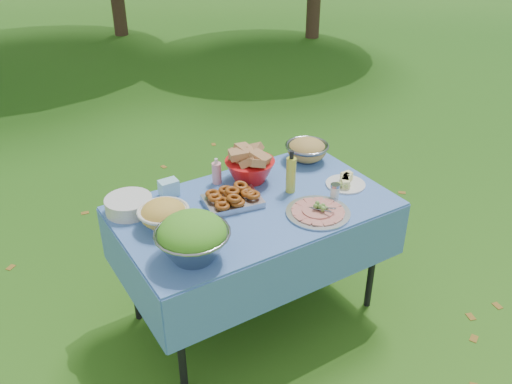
% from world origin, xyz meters
% --- Properties ---
extents(ground, '(80.00, 80.00, 0.00)m').
position_xyz_m(ground, '(0.00, 0.00, 0.00)').
color(ground, '#0B3D0B').
rests_on(ground, ground).
extents(picnic_table, '(1.46, 0.86, 0.76)m').
position_xyz_m(picnic_table, '(0.00, 0.00, 0.38)').
color(picnic_table, '#80AEF6').
rests_on(picnic_table, ground).
extents(salad_bowl, '(0.44, 0.44, 0.23)m').
position_xyz_m(salad_bowl, '(-0.48, -0.25, 0.88)').
color(salad_bowl, gray).
rests_on(salad_bowl, picnic_table).
extents(pasta_bowl_white, '(0.31, 0.31, 0.14)m').
position_xyz_m(pasta_bowl_white, '(-0.49, 0.07, 0.83)').
color(pasta_bowl_white, silver).
rests_on(pasta_bowl_white, picnic_table).
extents(plate_stack, '(0.28, 0.28, 0.08)m').
position_xyz_m(plate_stack, '(-0.60, 0.30, 0.80)').
color(plate_stack, silver).
rests_on(plate_stack, picnic_table).
extents(wipes_box, '(0.10, 0.07, 0.09)m').
position_xyz_m(wipes_box, '(-0.35, 0.34, 0.81)').
color(wipes_box, '#9BD8EE').
rests_on(wipes_box, picnic_table).
extents(sanitizer_bottle, '(0.06, 0.06, 0.16)m').
position_xyz_m(sanitizer_bottle, '(-0.06, 0.32, 0.84)').
color(sanitizer_bottle, pink).
rests_on(sanitizer_bottle, picnic_table).
extents(bread_bowl, '(0.30, 0.30, 0.19)m').
position_xyz_m(bread_bowl, '(0.12, 0.25, 0.86)').
color(bread_bowl, red).
rests_on(bread_bowl, picnic_table).
extents(pasta_bowl_steel, '(0.35, 0.35, 0.14)m').
position_xyz_m(pasta_bowl_steel, '(0.56, 0.29, 0.83)').
color(pasta_bowl_steel, gray).
rests_on(pasta_bowl_steel, picnic_table).
extents(fried_tray, '(0.33, 0.26, 0.07)m').
position_xyz_m(fried_tray, '(-0.09, 0.07, 0.80)').
color(fried_tray, '#ACABB0').
rests_on(fried_tray, picnic_table).
extents(charcuterie_platter, '(0.34, 0.34, 0.08)m').
position_xyz_m(charcuterie_platter, '(0.24, -0.25, 0.80)').
color(charcuterie_platter, '#A9ADB0').
rests_on(charcuterie_platter, picnic_table).
extents(oil_bottle, '(0.06, 0.06, 0.25)m').
position_xyz_m(oil_bottle, '(0.25, 0.02, 0.89)').
color(oil_bottle, gold).
rests_on(oil_bottle, picnic_table).
extents(cheese_plate, '(0.26, 0.26, 0.06)m').
position_xyz_m(cheese_plate, '(0.56, -0.09, 0.79)').
color(cheese_plate, silver).
rests_on(cheese_plate, picnic_table).
extents(shaker, '(0.06, 0.06, 0.08)m').
position_xyz_m(shaker, '(0.42, -0.17, 0.80)').
color(shaker, white).
rests_on(shaker, picnic_table).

